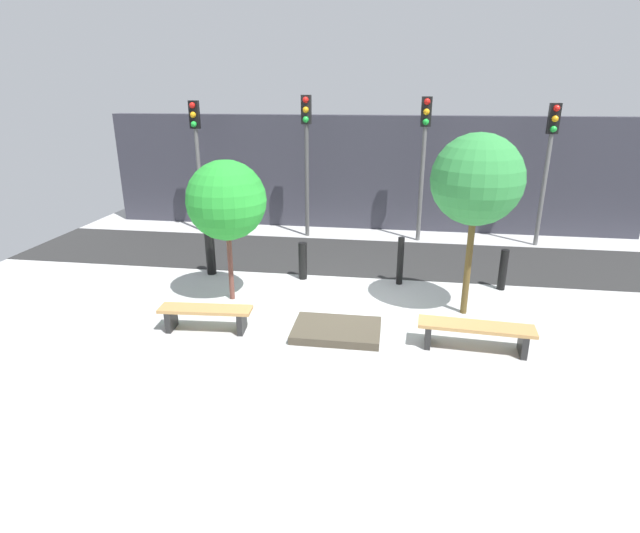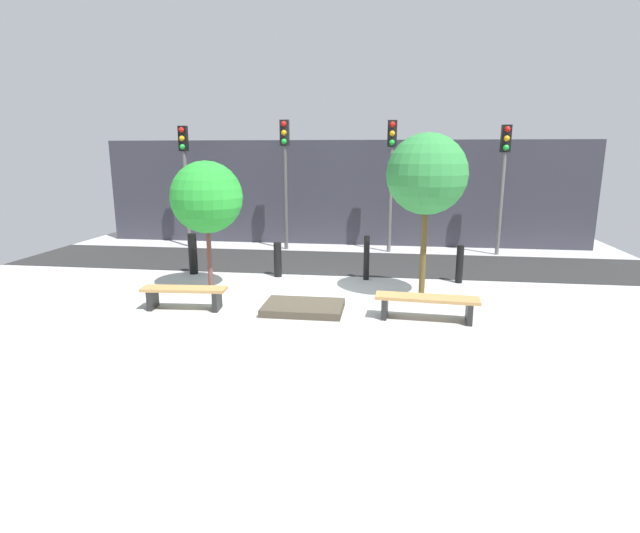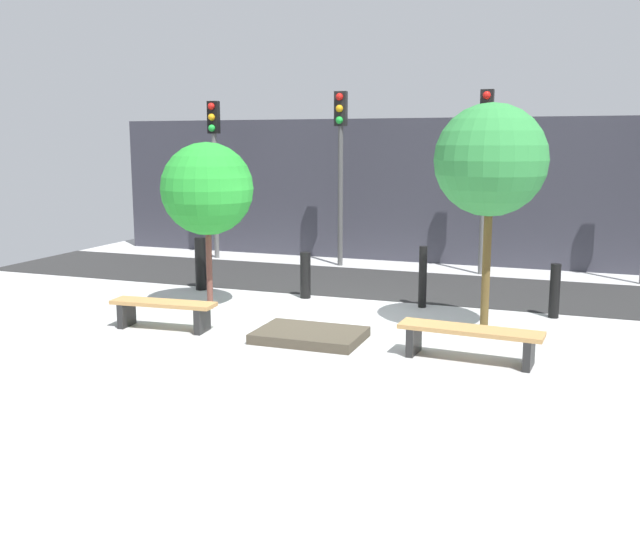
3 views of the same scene
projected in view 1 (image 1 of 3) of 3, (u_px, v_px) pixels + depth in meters
The scene contains 16 objects.
ground_plane at pixel (342, 312), 9.85m from camera, with size 18.00×18.00×0.00m, color #B3B3B3.
road_strip at pixel (357, 257), 13.15m from camera, with size 18.00×3.09×0.01m, color #282828.
building_facade at pixel (366, 173), 15.49m from camera, with size 16.20×0.50×3.45m, color #33333D.
bench_left at pixel (206, 314), 9.02m from camera, with size 1.70×0.52×0.45m.
bench_right at pixel (475, 331), 8.35m from camera, with size 1.93×0.58×0.45m.
planter_bed at pixel (337, 330), 8.95m from camera, with size 1.56×1.08×0.15m, color #463F31.
tree_behind_left_bench at pixel (226, 201), 9.81m from camera, with size 1.59×1.59×2.89m.
tree_behind_right_bench at pixel (477, 180), 8.97m from camera, with size 1.67×1.67×3.46m.
bollard_far_left at pixel (210, 253), 11.77m from camera, with size 0.22×0.22×1.05m, color black.
bollard_left at pixel (303, 261), 11.49m from camera, with size 0.20×0.20×0.87m, color black.
bollard_center at pixel (400, 261), 11.14m from camera, with size 0.14×0.14×1.09m, color black.
bollard_right at pixel (503, 270), 10.85m from camera, with size 0.17×0.17×0.91m, color black.
traffic_light_west at pixel (197, 144), 14.66m from camera, with size 0.28×0.27×3.88m.
traffic_light_mid_west at pixel (306, 142), 14.17m from camera, with size 0.28×0.27×4.03m.
traffic_light_mid_east at pixel (424, 144), 13.71m from camera, with size 0.28×0.27×3.99m.
traffic_light_east at pixel (549, 150), 13.28m from camera, with size 0.28×0.27×3.84m.
Camera 1 is at (0.91, -8.95, 4.13)m, focal length 28.00 mm.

